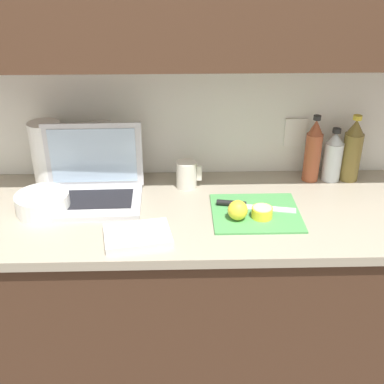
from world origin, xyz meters
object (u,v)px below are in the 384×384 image
at_px(lemon_whole_beside, 238,210).
at_px(knife, 242,205).
at_px(measuring_cup, 187,175).
at_px(paper_towel_roll, 48,154).
at_px(bottle_green_soda, 313,151).
at_px(bottle_oil_tall, 333,157).
at_px(lemon_half_cut, 262,212).
at_px(bowl_white, 43,202).
at_px(cutting_board, 256,213).
at_px(bottle_water_clear, 352,151).
at_px(laptop, 93,183).

bearing_deg(lemon_whole_beside, knife, 72.88).
bearing_deg(measuring_cup, lemon_whole_beside, -57.33).
relative_size(knife, paper_towel_roll, 1.11).
relative_size(bottle_green_soda, bottle_oil_tall, 1.24).
distance_m(knife, lemon_half_cut, 0.10).
bearing_deg(bottle_green_soda, knife, -142.72).
bearing_deg(bowl_white, lemon_whole_beside, -7.40).
bearing_deg(lemon_half_cut, bottle_green_soda, 51.49).
xyz_separation_m(bottle_oil_tall, measuring_cup, (-0.60, -0.05, -0.05)).
xyz_separation_m(lemon_half_cut, bottle_oil_tall, (0.34, 0.32, 0.07)).
xyz_separation_m(cutting_board, bottle_oil_tall, (0.35, 0.28, 0.10)).
distance_m(lemon_half_cut, bottle_oil_tall, 0.47).
xyz_separation_m(lemon_half_cut, bottle_green_soda, (0.25, 0.32, 0.10)).
relative_size(knife, measuring_cup, 2.69).
bearing_deg(measuring_cup, bottle_green_soda, 5.78).
relative_size(cutting_board, lemon_half_cut, 4.25).
height_order(bowl_white, paper_towel_roll, paper_towel_roll).
bearing_deg(cutting_board, lemon_whole_beside, -146.67).
xyz_separation_m(cutting_board, bottle_water_clear, (0.43, 0.28, 0.12)).
bearing_deg(bottle_oil_tall, paper_towel_roll, -179.65).
height_order(cutting_board, bowl_white, bowl_white).
height_order(lemon_half_cut, bottle_water_clear, bottle_water_clear).
bearing_deg(paper_towel_roll, bottle_oil_tall, 0.35).
bearing_deg(bottle_oil_tall, bottle_water_clear, -0.00).
relative_size(laptop, bottle_green_soda, 1.36).
bearing_deg(paper_towel_roll, measuring_cup, -4.66).
height_order(cutting_board, knife, knife).
height_order(knife, bottle_oil_tall, bottle_oil_tall).
bearing_deg(bottle_water_clear, lemon_whole_beside, -146.93).
distance_m(lemon_whole_beside, bowl_white, 0.71).
bearing_deg(bottle_water_clear, bottle_green_soda, 180.00).
bearing_deg(paper_towel_roll, bottle_water_clear, 0.33).
relative_size(bottle_water_clear, paper_towel_roll, 1.06).
height_order(cutting_board, measuring_cup, measuring_cup).
distance_m(knife, paper_towel_roll, 0.80).
height_order(lemon_half_cut, bottle_oil_tall, bottle_oil_tall).
height_order(laptop, bottle_green_soda, bottle_green_soda).
bearing_deg(lemon_whole_beside, cutting_board, 33.33).
relative_size(bottle_green_soda, bottle_water_clear, 1.00).
distance_m(lemon_half_cut, bottle_green_soda, 0.42).
height_order(bottle_oil_tall, bottle_water_clear, bottle_water_clear).
bearing_deg(measuring_cup, bottle_water_clear, 4.42).
relative_size(cutting_board, lemon_whole_beside, 4.47).
xyz_separation_m(laptop, lemon_whole_beside, (0.54, -0.19, -0.02)).
bearing_deg(bowl_white, lemon_half_cut, -5.85).
bearing_deg(laptop, lemon_half_cut, -17.29).
distance_m(bottle_water_clear, paper_towel_roll, 1.23).
distance_m(laptop, lemon_whole_beside, 0.57).
distance_m(knife, bottle_water_clear, 0.54).
relative_size(lemon_whole_beside, bottle_water_clear, 0.26).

